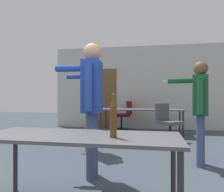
% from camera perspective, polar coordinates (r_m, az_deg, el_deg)
% --- Properties ---
extents(back_wall, '(5.65, 0.12, 2.80)m').
position_cam_1_polar(back_wall, '(7.51, 5.90, 2.20)').
color(back_wall, beige).
rests_on(back_wall, ground_plane).
extents(conference_table_near, '(1.89, 0.71, 0.73)m').
position_cam_1_polar(conference_table_near, '(2.14, -8.36, -11.84)').
color(conference_table_near, '#4C4C51').
rests_on(conference_table_near, ground_plane).
extents(conference_table_far, '(2.36, 0.83, 0.73)m').
position_cam_1_polar(conference_table_far, '(6.37, 7.56, -3.84)').
color(conference_table_far, '#4C4C51').
rests_on(conference_table_far, ground_plane).
extents(person_center_tall, '(0.72, 0.70, 1.65)m').
position_cam_1_polar(person_center_tall, '(3.72, 21.94, -1.54)').
color(person_center_tall, '#3D4C75').
rests_on(person_center_tall, ground_plane).
extents(person_right_polo, '(0.84, 0.61, 1.81)m').
position_cam_1_polar(person_right_polo, '(2.96, -5.47, 0.16)').
color(person_right_polo, '#3D4C75').
rests_on(person_right_polo, ground_plane).
extents(person_near_casual, '(0.80, 0.62, 1.82)m').
position_cam_1_polar(person_near_casual, '(4.41, -6.08, 0.24)').
color(person_near_casual, slate).
rests_on(person_near_casual, ground_plane).
extents(office_chair_near_pushed, '(0.68, 0.69, 0.91)m').
position_cam_1_polar(office_chair_near_pushed, '(5.58, 14.33, -6.99)').
color(office_chair_near_pushed, black).
rests_on(office_chair_near_pushed, ground_plane).
extents(office_chair_far_left, '(0.65, 0.62, 0.94)m').
position_cam_1_polar(office_chair_far_left, '(7.16, 3.07, -5.30)').
color(office_chair_far_left, black).
rests_on(office_chair_far_left, ground_plane).
extents(beer_bottle, '(0.06, 0.06, 0.39)m').
position_cam_1_polar(beer_bottle, '(1.95, 0.36, -5.42)').
color(beer_bottle, '#563314').
rests_on(beer_bottle, conference_table_near).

